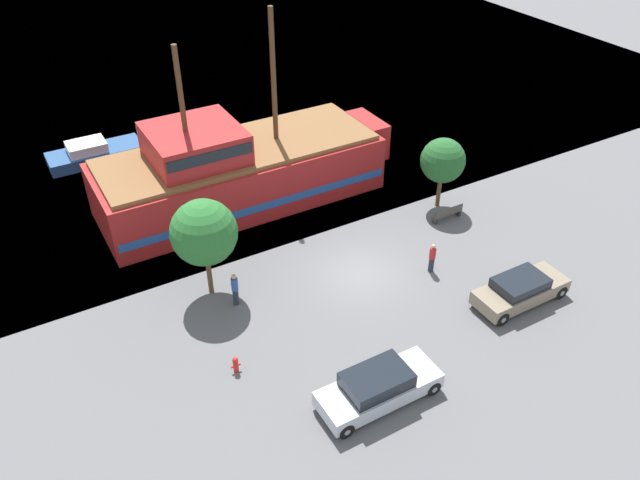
{
  "coord_description": "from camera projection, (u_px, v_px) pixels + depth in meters",
  "views": [
    {
      "loc": [
        -13.76,
        -20.05,
        19.41
      ],
      "look_at": [
        -1.12,
        2.0,
        1.2
      ],
      "focal_mm": 35.0,
      "sensor_mm": 36.0,
      "label": 1
    }
  ],
  "objects": [
    {
      "name": "ground_plane",
      "position": [
        359.0,
        273.0,
        31.01
      ],
      "size": [
        160.0,
        160.0,
        0.0
      ],
      "primitive_type": "plane",
      "color": "#5B5B5E"
    },
    {
      "name": "water_surface",
      "position": [
        120.0,
        34.0,
        62.03
      ],
      "size": [
        80.0,
        80.0,
        0.0
      ],
      "primitive_type": "plane",
      "color": "#38667F",
      "rests_on": "ground"
    },
    {
      "name": "pirate_ship",
      "position": [
        238.0,
        170.0,
        35.47
      ],
      "size": [
        17.36,
        5.95,
        10.73
      ],
      "color": "#A31E1E",
      "rests_on": "water_surface"
    },
    {
      "name": "moored_boat_dockside",
      "position": [
        94.0,
        153.0,
        40.28
      ],
      "size": [
        5.91,
        2.28,
        1.38
      ],
      "color": "navy",
      "rests_on": "water_surface"
    },
    {
      "name": "parked_car_curb_front",
      "position": [
        378.0,
        387.0,
        24.1
      ],
      "size": [
        4.96,
        1.91,
        1.52
      ],
      "color": "#B7BCC6",
      "rests_on": "ground_plane"
    },
    {
      "name": "parked_car_curb_mid",
      "position": [
        520.0,
        290.0,
        28.9
      ],
      "size": [
        4.65,
        1.84,
        1.39
      ],
      "color": "#7F705B",
      "rests_on": "ground_plane"
    },
    {
      "name": "fire_hydrant",
      "position": [
        236.0,
        364.0,
        25.53
      ],
      "size": [
        0.42,
        0.25,
        0.76
      ],
      "color": "red",
      "rests_on": "ground_plane"
    },
    {
      "name": "bench_promenade_east",
      "position": [
        448.0,
        213.0,
        34.66
      ],
      "size": [
        1.79,
        0.45,
        0.85
      ],
      "color": "#4C4742",
      "rests_on": "ground_plane"
    },
    {
      "name": "pedestrian_walking_near",
      "position": [
        432.0,
        258.0,
        30.7
      ],
      "size": [
        0.32,
        0.32,
        1.62
      ],
      "color": "#232838",
      "rests_on": "ground_plane"
    },
    {
      "name": "pedestrian_walking_far",
      "position": [
        235.0,
        289.0,
        28.65
      ],
      "size": [
        0.32,
        0.32,
        1.74
      ],
      "color": "#232838",
      "rests_on": "ground_plane"
    },
    {
      "name": "tree_row_east",
      "position": [
        204.0,
        233.0,
        27.87
      ],
      "size": [
        3.06,
        3.06,
        4.99
      ],
      "color": "brown",
      "rests_on": "ground_plane"
    },
    {
      "name": "tree_row_mideast",
      "position": [
        443.0,
        161.0,
        34.44
      ],
      "size": [
        2.5,
        2.5,
        4.19
      ],
      "color": "brown",
      "rests_on": "ground_plane"
    }
  ]
}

